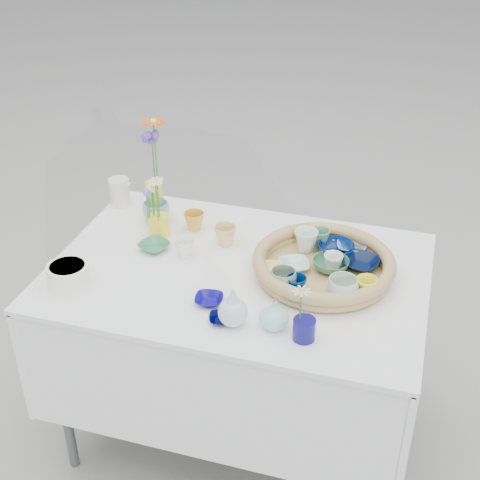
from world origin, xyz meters
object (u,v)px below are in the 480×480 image
(display_table, at_px, (239,429))
(tall_vase_yellow, at_px, (155,197))
(bud_vase_seafoam, at_px, (274,314))
(wicker_tray, at_px, (323,265))

(display_table, distance_m, tall_vase_yellow, 0.98)
(bud_vase_seafoam, bearing_deg, tall_vase_yellow, 137.83)
(display_table, distance_m, wicker_tray, 0.85)
(display_table, height_order, bud_vase_seafoam, bud_vase_seafoam)
(wicker_tray, distance_m, tall_vase_yellow, 0.75)
(display_table, relative_size, bud_vase_seafoam, 13.25)
(display_table, xyz_separation_m, wicker_tray, (0.28, 0.05, 0.80))
(wicker_tray, relative_size, tall_vase_yellow, 3.71)
(wicker_tray, bearing_deg, tall_vase_yellow, 160.95)
(display_table, distance_m, bud_vase_seafoam, 0.88)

